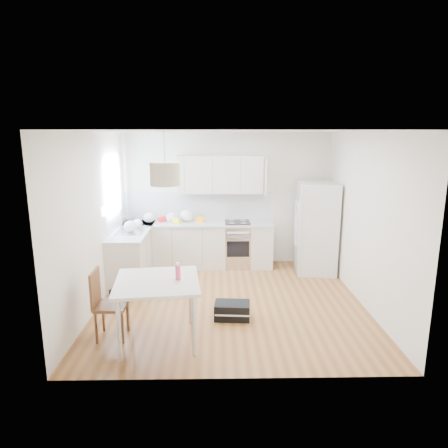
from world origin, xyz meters
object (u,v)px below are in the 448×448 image
Objects in this scene: dining_chair at (111,304)px; gym_bag at (232,310)px; refrigerator at (317,228)px; dining_table at (157,288)px.

dining_chair is 1.83× the size of gym_bag.
refrigerator is 4.28m from dining_chair.
refrigerator is 1.87× the size of dining_chair.
refrigerator reaches higher than dining_table.
dining_chair is at bearing -136.38° from refrigerator.
gym_bag is (-1.74, -2.09, -0.76)m from refrigerator.
dining_chair is (-3.35, -2.63, -0.41)m from refrigerator.
refrigerator reaches higher than dining_chair.
dining_chair reaches higher than dining_table.
refrigerator is at bearing 55.09° from gym_bag.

